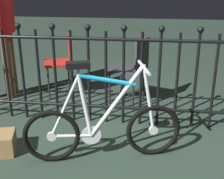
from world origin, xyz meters
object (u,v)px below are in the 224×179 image
bicycle (103,127)px  chair_charcoal (133,64)px  chair_red (63,59)px  person_visitor (4,19)px  display_crate (0,143)px

bicycle → chair_charcoal: 1.36m
bicycle → chair_red: size_ratio=1.64×
bicycle → chair_charcoal: (0.17, 1.33, 0.21)m
chair_red → bicycle: bearing=-62.6°
chair_charcoal → person_visitor: person_visitor is taller
bicycle → person_visitor: (-1.51, 1.38, 0.74)m
bicycle → display_crate: size_ratio=5.21×
bicycle → chair_red: 1.74m
person_visitor → chair_charcoal: bearing=-1.5°
chair_red → display_crate: (-0.18, -1.58, -0.42)m
bicycle → display_crate: (-0.98, -0.04, -0.22)m
person_visitor → chair_red: bearing=12.7°
person_visitor → bicycle: bearing=-42.5°
chair_charcoal → display_crate: (-1.15, -1.37, -0.43)m
bicycle → person_visitor: 2.17m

